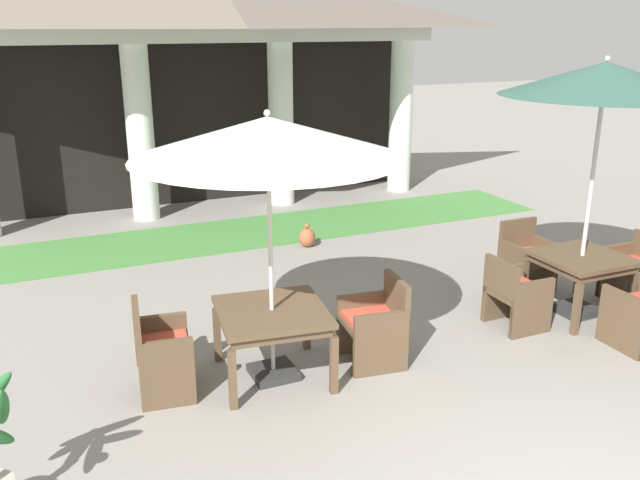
% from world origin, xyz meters
% --- Properties ---
extents(background_pavilion, '(8.92, 2.99, 4.33)m').
position_xyz_m(background_pavilion, '(0.00, 9.47, 3.35)').
color(background_pavilion, white).
rests_on(background_pavilion, ground).
extents(lawn_strip, '(10.72, 1.75, 0.01)m').
position_xyz_m(lawn_strip, '(0.00, 7.83, 0.00)').
color(lawn_strip, '#47843D').
rests_on(lawn_strip, ground).
extents(patio_table_near_foreground, '(1.14, 1.14, 0.71)m').
position_xyz_m(patio_table_near_foreground, '(-1.21, 3.22, 0.62)').
color(patio_table_near_foreground, brown).
rests_on(patio_table_near_foreground, ground).
extents(patio_umbrella_near_foreground, '(2.44, 2.44, 2.59)m').
position_xyz_m(patio_umbrella_near_foreground, '(-1.21, 3.22, 2.33)').
color(patio_umbrella_near_foreground, '#2D2D2D').
rests_on(patio_umbrella_near_foreground, ground).
extents(patio_chair_near_foreground_east, '(0.64, 0.65, 0.89)m').
position_xyz_m(patio_chair_near_foreground_east, '(-0.16, 3.08, 0.41)').
color(patio_chair_near_foreground_east, brown).
rests_on(patio_chair_near_foreground_east, ground).
extents(patio_chair_near_foreground_west, '(0.57, 0.68, 0.89)m').
position_xyz_m(patio_chair_near_foreground_west, '(-2.26, 3.36, 0.42)').
color(patio_chair_near_foreground_west, brown).
rests_on(patio_chair_near_foreground_west, ground).
extents(patio_table_mid_left, '(0.96, 0.96, 0.73)m').
position_xyz_m(patio_table_mid_left, '(2.61, 3.14, 0.63)').
color(patio_table_mid_left, brown).
rests_on(patio_table_mid_left, ground).
extents(patio_umbrella_mid_left, '(2.24, 2.24, 2.97)m').
position_xyz_m(patio_umbrella_mid_left, '(2.61, 3.14, 2.70)').
color(patio_umbrella_mid_left, '#2D2D2D').
rests_on(patio_umbrella_mid_left, ground).
extents(patio_chair_mid_left_north, '(0.58, 0.54, 0.86)m').
position_xyz_m(patio_chair_mid_left_north, '(2.62, 4.08, 0.39)').
color(patio_chair_mid_left_north, brown).
rests_on(patio_chair_mid_left_north, ground).
extents(patio_chair_mid_left_east, '(0.58, 0.64, 0.82)m').
position_xyz_m(patio_chair_mid_left_east, '(3.54, 3.12, 0.41)').
color(patio_chair_mid_left_east, brown).
rests_on(patio_chair_mid_left_east, ground).
extents(patio_chair_mid_left_west, '(0.55, 0.58, 0.83)m').
position_xyz_m(patio_chair_mid_left_west, '(1.67, 3.15, 0.40)').
color(patio_chair_mid_left_west, brown).
rests_on(patio_chair_mid_left_west, ground).
extents(terracotta_urn, '(0.26, 0.26, 0.38)m').
position_xyz_m(terracotta_urn, '(0.67, 6.75, 0.15)').
color(terracotta_urn, '#9E5633').
rests_on(terracotta_urn, ground).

